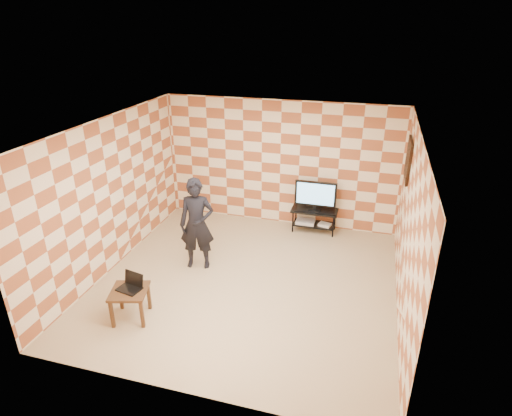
# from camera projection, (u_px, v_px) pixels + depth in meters

# --- Properties ---
(floor) EXTENTS (5.00, 5.00, 0.00)m
(floor) POSITION_uv_depth(u_px,v_px,m) (247.00, 282.00, 7.44)
(floor) COLOR tan
(floor) RESTS_ON ground
(wall_back) EXTENTS (5.00, 0.02, 2.70)m
(wall_back) POSITION_uv_depth(u_px,v_px,m) (280.00, 164.00, 9.07)
(wall_back) COLOR beige
(wall_back) RESTS_ON ground
(wall_front) EXTENTS (5.00, 0.02, 2.70)m
(wall_front) POSITION_uv_depth(u_px,v_px,m) (180.00, 304.00, 4.69)
(wall_front) COLOR beige
(wall_front) RESTS_ON ground
(wall_left) EXTENTS (0.02, 5.00, 2.70)m
(wall_left) POSITION_uv_depth(u_px,v_px,m) (110.00, 195.00, 7.50)
(wall_left) COLOR beige
(wall_left) RESTS_ON ground
(wall_right) EXTENTS (0.02, 5.00, 2.70)m
(wall_right) POSITION_uv_depth(u_px,v_px,m) (409.00, 231.00, 6.26)
(wall_right) COLOR beige
(wall_right) RESTS_ON ground
(ceiling) EXTENTS (5.00, 5.00, 0.02)m
(ceiling) POSITION_uv_depth(u_px,v_px,m) (245.00, 129.00, 6.32)
(ceiling) COLOR white
(ceiling) RESTS_ON wall_back
(wall_art) EXTENTS (0.04, 0.72, 0.72)m
(wall_art) POSITION_uv_depth(u_px,v_px,m) (408.00, 160.00, 7.38)
(wall_art) COLOR black
(wall_art) RESTS_ON wall_right
(tv_stand) EXTENTS (0.96, 0.43, 0.50)m
(tv_stand) POSITION_uv_depth(u_px,v_px,m) (314.00, 215.00, 9.04)
(tv_stand) COLOR black
(tv_stand) RESTS_ON floor
(tv) EXTENTS (0.86, 0.16, 0.63)m
(tv) POSITION_uv_depth(u_px,v_px,m) (316.00, 194.00, 8.84)
(tv) COLOR black
(tv) RESTS_ON tv_stand
(dvd_player) EXTENTS (0.40, 0.28, 0.07)m
(dvd_player) POSITION_uv_depth(u_px,v_px,m) (306.00, 222.00, 9.13)
(dvd_player) COLOR silver
(dvd_player) RESTS_ON tv_stand
(game_console) EXTENTS (0.28, 0.24, 0.06)m
(game_console) POSITION_uv_depth(u_px,v_px,m) (325.00, 225.00, 9.01)
(game_console) COLOR silver
(game_console) RESTS_ON tv_stand
(side_table) EXTENTS (0.65, 0.65, 0.50)m
(side_table) POSITION_uv_depth(u_px,v_px,m) (129.00, 295.00, 6.40)
(side_table) COLOR #382414
(side_table) RESTS_ON floor
(laptop) EXTENTS (0.39, 0.34, 0.23)m
(laptop) POSITION_uv_depth(u_px,v_px,m) (131.00, 285.00, 6.39)
(laptop) COLOR black
(laptop) RESTS_ON side_table
(person) EXTENTS (0.69, 0.53, 1.70)m
(person) POSITION_uv_depth(u_px,v_px,m) (197.00, 224.00, 7.59)
(person) COLOR black
(person) RESTS_ON floor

